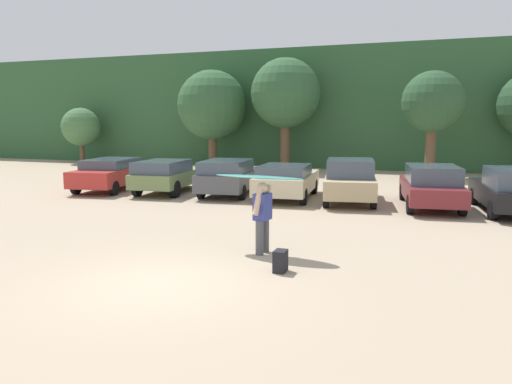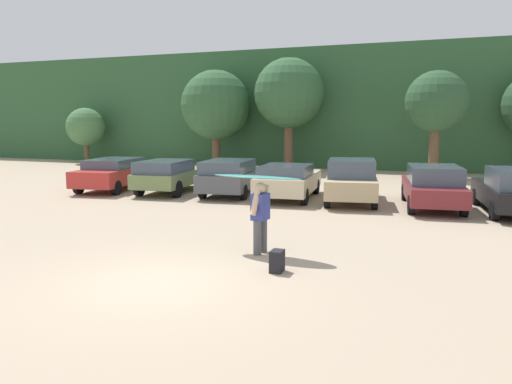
% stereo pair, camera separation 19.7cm
% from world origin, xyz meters
% --- Properties ---
extents(ground_plane, '(120.00, 120.00, 0.00)m').
position_xyz_m(ground_plane, '(0.00, 0.00, 0.00)').
color(ground_plane, tan).
extents(hillside_ridge, '(108.00, 12.00, 7.76)m').
position_xyz_m(hillside_ridge, '(0.00, 29.51, 3.88)').
color(hillside_ridge, '#2D5633').
rests_on(hillside_ridge, ground_plane).
extents(tree_far_right, '(2.75, 2.75, 4.01)m').
position_xyz_m(tree_far_right, '(-19.32, 21.66, 2.62)').
color(tree_far_right, brown).
rests_on(tree_far_right, ground_plane).
extents(tree_center_left, '(4.50, 4.50, 6.34)m').
position_xyz_m(tree_center_left, '(-8.82, 21.62, 4.07)').
color(tree_center_left, brown).
rests_on(tree_center_left, ground_plane).
extents(tree_right, '(4.28, 4.28, 6.90)m').
position_xyz_m(tree_right, '(-3.87, 21.64, 4.72)').
color(tree_right, brown).
rests_on(tree_right, ground_plane).
extents(tree_left, '(3.26, 3.26, 5.71)m').
position_xyz_m(tree_left, '(4.68, 20.33, 4.02)').
color(tree_left, brown).
rests_on(tree_left, ground_plane).
extents(parked_car_red, '(2.53, 4.53, 1.39)m').
position_xyz_m(parked_car_red, '(-8.65, 10.42, 0.76)').
color(parked_car_red, '#B72D28').
rests_on(parked_car_red, ground_plane).
extents(parked_car_olive_green, '(2.31, 4.62, 1.42)m').
position_xyz_m(parked_car_olive_green, '(-5.84, 10.57, 0.78)').
color(parked_car_olive_green, '#6B7F4C').
rests_on(parked_car_olive_green, ground_plane).
extents(parked_car_dark_gray, '(2.44, 4.88, 1.48)m').
position_xyz_m(parked_car_dark_gray, '(-3.15, 11.00, 0.79)').
color(parked_car_dark_gray, '#4C4F54').
rests_on(parked_car_dark_gray, ground_plane).
extents(parked_car_champagne, '(2.33, 4.57, 1.38)m').
position_xyz_m(parked_car_champagne, '(-0.61, 10.73, 0.74)').
color(parked_car_champagne, beige).
rests_on(parked_car_champagne, ground_plane).
extents(parked_car_tan, '(2.47, 4.49, 1.65)m').
position_xyz_m(parked_car_tan, '(1.88, 10.67, 0.85)').
color(parked_car_tan, tan).
rests_on(parked_car_tan, ground_plane).
extents(parked_car_maroon, '(2.39, 4.74, 1.52)m').
position_xyz_m(parked_car_maroon, '(4.77, 10.47, 0.79)').
color(parked_car_maroon, maroon).
rests_on(parked_car_maroon, ground_plane).
extents(parked_car_black, '(2.26, 4.61, 1.56)m').
position_xyz_m(parked_car_black, '(7.27, 10.12, 0.79)').
color(parked_car_black, black).
rests_on(parked_car_black, ground_plane).
extents(person_adult, '(0.36, 0.82, 1.66)m').
position_xyz_m(person_adult, '(1.11, 2.71, 0.94)').
color(person_adult, '#4C4C51').
rests_on(person_adult, ground_plane).
extents(surfboard_teal, '(2.29, 0.86, 0.11)m').
position_xyz_m(surfboard_teal, '(0.97, 2.83, 1.77)').
color(surfboard_teal, teal).
extents(backpack_dropped, '(0.24, 0.34, 0.45)m').
position_xyz_m(backpack_dropped, '(1.92, 1.49, 0.22)').
color(backpack_dropped, black).
rests_on(backpack_dropped, ground_plane).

